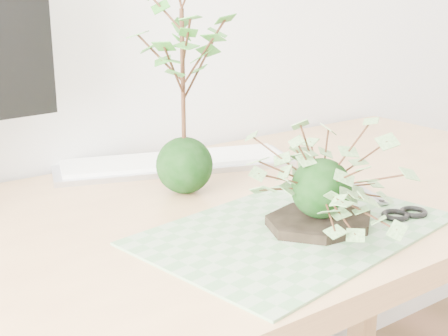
{
  "coord_description": "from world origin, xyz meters",
  "views": [
    {
      "loc": [
        -0.52,
        0.43,
        1.1
      ],
      "look_at": [
        0.0,
        1.14,
        0.84
      ],
      "focal_mm": 50.0,
      "sensor_mm": 36.0,
      "label": 1
    }
  ],
  "objects_px": {
    "desk": "(216,256)",
    "ivy_kokedama": "(322,161)",
    "maple_kokedama": "(182,24)",
    "keyboard": "(174,163)"
  },
  "relations": [
    {
      "from": "keyboard",
      "to": "desk",
      "type": "bearing_deg",
      "value": -87.1
    },
    {
      "from": "ivy_kokedama",
      "to": "keyboard",
      "type": "xyz_separation_m",
      "value": [
        -0.0,
        0.42,
        -0.1
      ]
    },
    {
      "from": "maple_kokedama",
      "to": "keyboard",
      "type": "height_order",
      "value": "maple_kokedama"
    },
    {
      "from": "maple_kokedama",
      "to": "keyboard",
      "type": "relative_size",
      "value": 0.84
    },
    {
      "from": "desk",
      "to": "keyboard",
      "type": "distance_m",
      "value": 0.28
    },
    {
      "from": "desk",
      "to": "maple_kokedama",
      "type": "distance_m",
      "value": 0.4
    },
    {
      "from": "desk",
      "to": "ivy_kokedama",
      "type": "xyz_separation_m",
      "value": [
        0.08,
        -0.17,
        0.2
      ]
    },
    {
      "from": "ivy_kokedama",
      "to": "maple_kokedama",
      "type": "distance_m",
      "value": 0.33
    },
    {
      "from": "keyboard",
      "to": "maple_kokedama",
      "type": "bearing_deg",
      "value": -96.05
    },
    {
      "from": "desk",
      "to": "maple_kokedama",
      "type": "bearing_deg",
      "value": 89.14
    }
  ]
}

